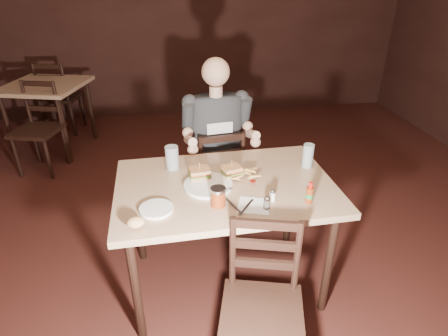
{
  "coord_description": "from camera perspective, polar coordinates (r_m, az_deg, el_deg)",
  "views": [
    {
      "loc": [
        -0.26,
        -1.77,
        1.9
      ],
      "look_at": [
        0.03,
        0.14,
        0.85
      ],
      "focal_mm": 30.0,
      "sensor_mm": 36.0,
      "label": 1
    }
  ],
  "objects": [
    {
      "name": "pepper_shaker",
      "position": [
        1.98,
        6.55,
        -5.36
      ],
      "size": [
        0.04,
        0.04,
        0.07
      ],
      "primitive_type": null,
      "rotation": [
        0.0,
        0.0,
        0.03
      ],
      "color": "#38332D",
      "rests_on": "main_table"
    },
    {
      "name": "napkin",
      "position": [
        2.01,
        4.6,
        -5.72
      ],
      "size": [
        0.21,
        0.2,
        0.0
      ],
      "primitive_type": "cube",
      "rotation": [
        0.0,
        0.0,
        -0.31
      ],
      "color": "white",
      "rests_on": "main_table"
    },
    {
      "name": "bg_table",
      "position": [
        4.64,
        -25.52,
        10.45
      ],
      "size": [
        0.98,
        0.98,
        0.77
      ],
      "rotation": [
        0.0,
        0.0,
        -0.27
      ],
      "color": "tan",
      "rests_on": "ground"
    },
    {
      "name": "knife",
      "position": [
        2.01,
        1.03,
        -5.43
      ],
      "size": [
        0.08,
        0.18,
        0.0
      ],
      "primitive_type": "cube",
      "rotation": [
        0.0,
        0.0,
        0.38
      ],
      "color": "silver",
      "rests_on": "napkin"
    },
    {
      "name": "dinner_plate",
      "position": [
        2.17,
        -2.42,
        -2.74
      ],
      "size": [
        0.28,
        0.28,
        0.02
      ],
      "primitive_type": "cylinder",
      "rotation": [
        0.0,
        0.0,
        0.03
      ],
      "color": "white",
      "rests_on": "main_table"
    },
    {
      "name": "glass_left",
      "position": [
        2.35,
        -7.91,
        1.56
      ],
      "size": [
        0.08,
        0.08,
        0.15
      ],
      "primitive_type": "cylinder",
      "rotation": [
        0.0,
        0.0,
        0.03
      ],
      "color": "silver",
      "rests_on": "main_table"
    },
    {
      "name": "fork",
      "position": [
        1.99,
        3.42,
        -6.01
      ],
      "size": [
        0.11,
        0.14,
        0.01
      ],
      "primitive_type": "cube",
      "rotation": [
        0.0,
        0.0,
        -0.64
      ],
      "color": "silver",
      "rests_on": "napkin"
    },
    {
      "name": "syrup_dispenser",
      "position": [
        1.98,
        -0.9,
        -4.41
      ],
      "size": [
        0.09,
        0.09,
        0.11
      ],
      "primitive_type": null,
      "rotation": [
        0.0,
        0.0,
        0.03
      ],
      "color": "maroon",
      "rests_on": "main_table"
    },
    {
      "name": "fries_pile",
      "position": [
        2.24,
        2.77,
        -0.84
      ],
      "size": [
        0.24,
        0.17,
        0.04
      ],
      "primitive_type": null,
      "rotation": [
        0.0,
        0.0,
        0.03
      ],
      "color": "#E8BA6D",
      "rests_on": "dinner_plate"
    },
    {
      "name": "room_shell",
      "position": [
        1.86,
        -0.24,
        12.89
      ],
      "size": [
        7.0,
        7.0,
        7.0
      ],
      "color": "black",
      "rests_on": "ground"
    },
    {
      "name": "main_table",
      "position": [
        2.24,
        0.19,
        -4.11
      ],
      "size": [
        1.3,
        0.89,
        0.77
      ],
      "rotation": [
        0.0,
        0.0,
        0.03
      ],
      "color": "tan",
      "rests_on": "ground"
    },
    {
      "name": "sandwich_right",
      "position": [
        2.23,
        1.21,
        -0.05
      ],
      "size": [
        0.13,
        0.11,
        0.1
      ],
      "primitive_type": null,
      "rotation": [
        0.0,
        0.0,
        0.27
      ],
      "color": "tan",
      "rests_on": "dinner_plate"
    },
    {
      "name": "glass_right",
      "position": [
        2.41,
        12.67,
        1.83
      ],
      "size": [
        0.07,
        0.07,
        0.15
      ],
      "primitive_type": "cylinder",
      "rotation": [
        0.0,
        0.0,
        0.03
      ],
      "color": "silver",
      "rests_on": "main_table"
    },
    {
      "name": "hot_sauce",
      "position": [
        2.05,
        12.94,
        -3.65
      ],
      "size": [
        0.04,
        0.04,
        0.12
      ],
      "primitive_type": null,
      "rotation": [
        0.0,
        0.0,
        0.03
      ],
      "color": "maroon",
      "rests_on": "main_table"
    },
    {
      "name": "bg_chair_near",
      "position": [
        4.21,
        -26.66,
        5.17
      ],
      "size": [
        0.52,
        0.55,
        0.9
      ],
      "primitive_type": null,
      "rotation": [
        0.0,
        0.0,
        -0.28
      ],
      "color": "black",
      "rests_on": "ground"
    },
    {
      "name": "chair_far",
      "position": [
        2.99,
        -1.16,
        -1.13
      ],
      "size": [
        0.44,
        0.47,
        0.85
      ],
      "primitive_type": null,
      "rotation": [
        0.0,
        0.0,
        3.26
      ],
      "color": "black",
      "rests_on": "ground"
    },
    {
      "name": "bread_roll",
      "position": [
        1.87,
        -13.34,
        -8.05
      ],
      "size": [
        0.09,
        0.07,
        0.05
      ],
      "primitive_type": "ellipsoid",
      "rotation": [
        0.0,
        0.0,
        0.03
      ],
      "color": "tan",
      "rests_on": "side_plate"
    },
    {
      "name": "ketchup_dollop",
      "position": [
        2.19,
        4.42,
        -2.01
      ],
      "size": [
        0.04,
        0.04,
        0.01
      ],
      "primitive_type": "ellipsoid",
      "rotation": [
        0.0,
        0.0,
        0.03
      ],
      "color": "maroon",
      "rests_on": "dinner_plate"
    },
    {
      "name": "sandwich_left",
      "position": [
        2.21,
        -3.76,
        -0.3
      ],
      "size": [
        0.13,
        0.11,
        0.1
      ],
      "primitive_type": null,
      "rotation": [
        0.0,
        0.0,
        0.09
      ],
      "color": "tan",
      "rests_on": "dinner_plate"
    },
    {
      "name": "bg_chair_far",
      "position": [
        5.21,
        -23.53,
        9.94
      ],
      "size": [
        0.5,
        0.53,
        0.9
      ],
      "primitive_type": null,
      "rotation": [
        0.0,
        0.0,
        2.95
      ],
      "color": "black",
      "rests_on": "ground"
    },
    {
      "name": "chair_near",
      "position": [
        1.93,
        5.79,
        -21.27
      ],
      "size": [
        0.49,
        0.52,
        0.85
      ],
      "primitive_type": null,
      "rotation": [
        0.0,
        0.0,
        -0.26
      ],
      "color": "black",
      "rests_on": "ground"
    },
    {
      "name": "salt_shaker",
      "position": [
        2.05,
        7.37,
        -4.2
      ],
      "size": [
        0.03,
        0.03,
        0.06
      ],
      "primitive_type": null,
      "rotation": [
        0.0,
        0.0,
        0.03
      ],
      "color": "white",
      "rests_on": "main_table"
    },
    {
      "name": "side_plate",
      "position": [
        2.0,
        -10.25,
        -6.26
      ],
      "size": [
        0.18,
        0.18,
        0.01
      ],
      "primitive_type": "cylinder",
      "rotation": [
        0.0,
        0.0,
        0.03
      ],
      "color": "white",
      "rests_on": "main_table"
    },
    {
      "name": "diner",
      "position": [
        2.75,
        -1.01,
        6.98
      ],
      "size": [
        0.57,
        0.47,
        0.91
      ],
      "primitive_type": null,
      "rotation": [
        0.0,
        0.0,
        0.12
      ],
      "color": "#2E3033",
      "rests_on": "chair_far"
    }
  ]
}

